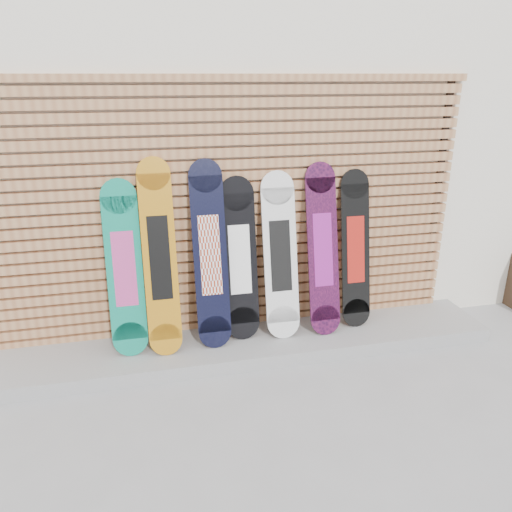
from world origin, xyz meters
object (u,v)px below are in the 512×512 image
object	(u,v)px
snowboard_6	(355,250)
snowboard_1	(160,258)
snowboard_4	(280,256)
snowboard_5	(323,250)
snowboard_0	(125,269)
snowboard_2	(210,255)
snowboard_3	(240,260)

from	to	relation	value
snowboard_6	snowboard_1	bearing A→B (deg)	-178.17
snowboard_1	snowboard_4	bearing A→B (deg)	1.49
snowboard_5	snowboard_1	bearing A→B (deg)	-179.42
snowboard_0	snowboard_1	size ratio (longest dim) A/B	0.90
snowboard_5	snowboard_6	bearing A→B (deg)	7.17
snowboard_2	snowboard_6	xyz separation A→B (m)	(1.31, 0.04, -0.07)
snowboard_4	snowboard_5	bearing A→B (deg)	-1.87
snowboard_3	snowboard_5	bearing A→B (deg)	-3.40
snowboard_2	snowboard_0	bearing A→B (deg)	178.75
snowboard_2	snowboard_3	world-z (taller)	snowboard_2
snowboard_4	snowboard_3	bearing A→B (deg)	174.95
snowboard_2	snowboard_1	bearing A→B (deg)	-178.16
snowboard_1	snowboard_3	bearing A→B (deg)	4.91
snowboard_0	snowboard_2	size ratio (longest dim) A/B	0.92
snowboard_1	snowboard_5	distance (m)	1.39
snowboard_4	snowboard_6	size ratio (longest dim) A/B	1.01
snowboard_0	snowboard_3	world-z (taller)	snowboard_0
snowboard_1	snowboard_2	world-z (taller)	snowboard_1
snowboard_2	snowboard_4	size ratio (longest dim) A/B	1.09
snowboard_0	snowboard_4	bearing A→B (deg)	-0.08
snowboard_1	snowboard_6	world-z (taller)	snowboard_1
snowboard_5	snowboard_4	bearing A→B (deg)	178.13
snowboard_2	snowboard_4	xyz separation A→B (m)	(0.61, 0.01, -0.06)
snowboard_6	snowboard_2	bearing A→B (deg)	-178.17
snowboard_5	snowboard_2	bearing A→B (deg)	-179.95
snowboard_1	snowboard_5	bearing A→B (deg)	0.58
snowboard_1	snowboard_4	size ratio (longest dim) A/B	1.11
snowboard_4	snowboard_5	distance (m)	0.38
snowboard_2	snowboard_6	bearing A→B (deg)	1.83
snowboard_1	snowboard_5	xyz separation A→B (m)	(1.39, 0.01, -0.05)
snowboard_3	snowboard_4	world-z (taller)	snowboard_4
snowboard_5	snowboard_6	size ratio (longest dim) A/B	1.05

